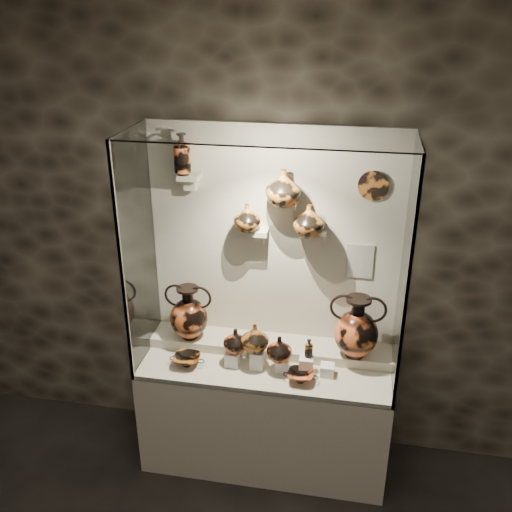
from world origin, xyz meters
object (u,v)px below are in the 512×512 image
(jug_a, at_px, (236,340))
(kylix_right, at_px, (301,376))
(jug_b, at_px, (255,338))
(ovoid_vase_b, at_px, (283,187))
(ovoid_vase_c, at_px, (309,220))
(kylix_left, at_px, (187,359))
(amphora_left, at_px, (189,312))
(ovoid_vase_a, at_px, (247,217))
(amphora_right, at_px, (357,327))
(lekythos_small, at_px, (309,347))
(jug_c, at_px, (279,349))
(lekythos_tall, at_px, (182,152))

(jug_a, bearing_deg, kylix_right, -15.06)
(jug_b, xyz_separation_m, kylix_right, (0.32, -0.11, -0.18))
(ovoid_vase_b, bearing_deg, ovoid_vase_c, 20.93)
(kylix_left, xyz_separation_m, ovoid_vase_b, (0.59, 0.29, 1.16))
(amphora_left, xyz_separation_m, ovoid_vase_a, (0.41, 0.07, 0.71))
(amphora_left, distance_m, kylix_left, 0.33)
(amphora_right, height_order, kylix_left, amphora_right)
(lekythos_small, distance_m, kylix_right, 0.19)
(jug_c, bearing_deg, kylix_left, -167.95)
(lekythos_tall, height_order, ovoid_vase_b, lekythos_tall)
(kylix_right, bearing_deg, lekythos_tall, 161.50)
(lekythos_tall, relative_size, ovoid_vase_a, 1.63)
(ovoid_vase_a, distance_m, ovoid_vase_b, 0.32)
(amphora_right, height_order, ovoid_vase_b, ovoid_vase_b)
(amphora_left, bearing_deg, ovoid_vase_a, 19.23)
(jug_a, height_order, ovoid_vase_a, ovoid_vase_a)
(ovoid_vase_b, xyz_separation_m, ovoid_vase_c, (0.17, 0.01, -0.21))
(jug_b, distance_m, jug_c, 0.18)
(jug_a, distance_m, ovoid_vase_b, 1.07)
(amphora_right, distance_m, jug_c, 0.53)
(jug_c, relative_size, ovoid_vase_b, 0.77)
(jug_c, bearing_deg, ovoid_vase_c, 69.25)
(jug_c, bearing_deg, amphora_right, 27.76)
(amphora_left, bearing_deg, lekythos_small, -1.70)
(amphora_left, bearing_deg, jug_c, -7.08)
(jug_b, distance_m, ovoid_vase_c, 0.86)
(lekythos_tall, distance_m, ovoid_vase_a, 0.59)
(jug_b, bearing_deg, lekythos_small, -19.22)
(amphora_left, xyz_separation_m, lekythos_tall, (-0.02, 0.09, 1.12))
(amphora_left, xyz_separation_m, jug_a, (0.37, -0.17, -0.08))
(ovoid_vase_b, bearing_deg, jug_b, -104.42)
(kylix_left, bearing_deg, kylix_right, -19.67)
(kylix_right, height_order, ovoid_vase_c, ovoid_vase_c)
(amphora_left, xyz_separation_m, amphora_right, (1.16, -0.02, 0.02))
(amphora_right, height_order, ovoid_vase_c, ovoid_vase_c)
(jug_a, relative_size, kylix_left, 0.74)
(ovoid_vase_a, bearing_deg, ovoid_vase_b, -9.13)
(lekythos_small, bearing_deg, amphora_right, 14.85)
(lekythos_tall, bearing_deg, kylix_left, -83.28)
(jug_b, bearing_deg, ovoid_vase_b, 37.68)
(jug_b, relative_size, ovoid_vase_b, 0.85)
(kylix_left, bearing_deg, amphora_left, 84.54)
(kylix_left, height_order, kylix_right, kylix_left)
(ovoid_vase_a, bearing_deg, kylix_left, -142.46)
(amphora_left, distance_m, lekythos_small, 0.88)
(amphora_right, xyz_separation_m, lekythos_small, (-0.30, -0.15, -0.10))
(lekythos_tall, bearing_deg, kylix_right, -28.01)
(kylix_right, relative_size, ovoid_vase_c, 1.05)
(lekythos_small, height_order, ovoid_vase_a, ovoid_vase_a)
(ovoid_vase_b, relative_size, ovoid_vase_c, 1.10)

